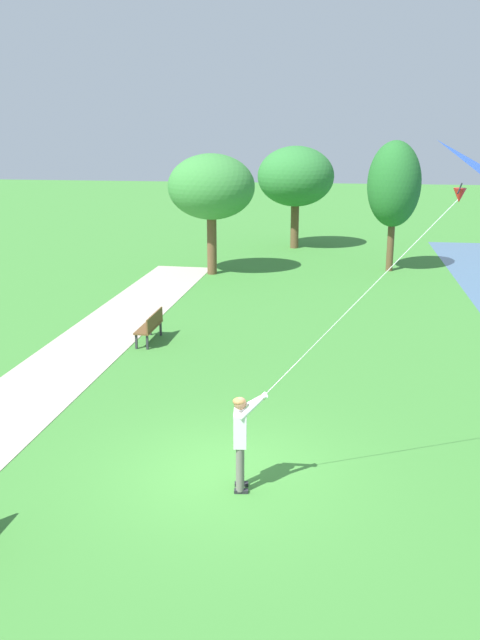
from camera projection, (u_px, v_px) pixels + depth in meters
ground_plane at (225, 472)px, 12.87m from camera, size 120.00×120.00×0.00m
walkway_path at (5, 413)px, 15.43m from camera, size 3.73×32.07×0.02m
person_kite_flyer at (241, 434)px, 12.00m from camera, size 0.62×0.52×1.83m
flying_kite at (436, 175)px, 10.81m from camera, size 3.17×1.87×4.01m
park_bench_far_walkway at (151, 325)px, 20.22m from camera, size 0.50×1.52×0.88m
tree_lakeside_far at (394, 185)px, 28.88m from camera, size 2.20×2.42×5.41m
tree_horizon_far at (211, 188)px, 28.29m from camera, size 3.54×3.08×4.91m
tree_treeline_center at (296, 177)px, 34.16m from camera, size 3.73×3.47×4.98m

